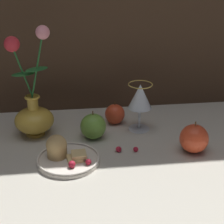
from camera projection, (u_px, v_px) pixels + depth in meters
The scene contains 9 objects.
ground_plane at pixel (104, 143), 1.13m from camera, with size 2.40×2.40×0.00m, color #B7B2A3.
vase at pixel (33, 110), 1.15m from camera, with size 0.13×0.12×0.34m.
plate_with_pastries at pixel (65, 155), 1.03m from camera, with size 0.17×0.17×0.08m.
wine_glass at pixel (140, 98), 1.17m from camera, with size 0.08×0.08×0.16m.
apple_beside_vase at pixel (93, 126), 1.15m from camera, with size 0.08×0.08×0.09m.
apple_near_glass at pixel (194, 139), 1.07m from camera, with size 0.08×0.08×0.10m.
apple_at_table_edge at pixel (115, 114), 1.25m from camera, with size 0.07×0.07×0.08m.
berry_near_plate at pixel (118, 149), 1.08m from camera, with size 0.02×0.02×0.02m, color #AD192D.
berry_front_center at pixel (136, 149), 1.09m from camera, with size 0.01×0.01×0.01m, color #AD192D.
Camera 1 is at (-0.10, -0.99, 0.56)m, focal length 60.00 mm.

